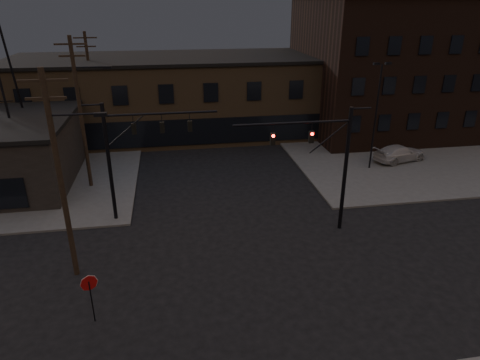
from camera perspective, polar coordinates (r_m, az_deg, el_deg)
name	(u,v)px	position (r m, az deg, el deg)	size (l,w,h in m)	color
ground	(255,278)	(23.48, 2.07, -12.96)	(140.00, 140.00, 0.00)	black
sidewalk_ne	(415,137)	(50.09, 22.29, 5.35)	(30.00, 30.00, 0.15)	#474744
building_row	(206,96)	(47.79, -4.61, 11.08)	(40.00, 12.00, 8.00)	brown
building_right	(405,66)	(52.04, 21.20, 13.99)	(22.00, 16.00, 14.00)	black
traffic_signal_near	(329,158)	(26.43, 11.75, 2.92)	(7.12, 0.24, 8.00)	black
traffic_signal_far	(128,149)	(28.15, -14.67, 4.06)	(7.12, 0.24, 8.00)	black
stop_sign	(90,288)	(20.86, -19.40, -13.43)	(0.72, 0.33, 2.48)	black
utility_pole_near	(61,174)	(22.75, -22.78, 0.76)	(3.70, 0.28, 11.00)	black
utility_pole_mid	(81,111)	(34.12, -20.41, 8.58)	(3.70, 0.28, 11.50)	black
utility_pole_far	(92,86)	(45.95, -19.18, 11.70)	(2.20, 0.28, 11.00)	black
lot_light_a	(377,107)	(37.66, 17.78, 9.20)	(1.50, 0.28, 9.14)	black
lot_light_b	(412,93)	(44.82, 21.93, 10.71)	(1.50, 0.28, 9.14)	black
parked_car_lot_a	(359,139)	(44.52, 15.54, 5.25)	(1.70, 4.23, 1.44)	black
parked_car_lot_b	(400,153)	(41.54, 20.50, 3.37)	(2.03, 5.00, 1.45)	#A4A4A6
car_crossing	(257,130)	(46.95, 2.25, 6.72)	(1.41, 4.04, 1.33)	black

